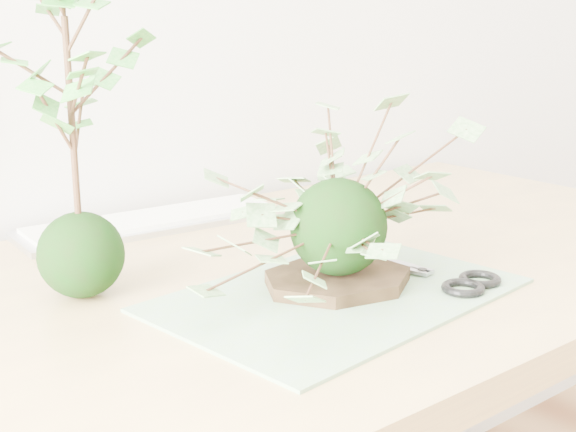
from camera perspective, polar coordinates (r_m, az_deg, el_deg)
The scene contains 7 objects.
desk at distance 0.98m, azimuth -4.95°, elevation -9.92°, with size 1.60×0.70×0.74m.
cutting_mat at distance 0.92m, azimuth 3.56°, elevation -5.61°, with size 0.40×0.27×0.00m, color gray.
stone_dish at distance 0.94m, azimuth 3.54°, elevation -4.52°, with size 0.18×0.18×0.01m, color black.
ivy_kokedama at distance 0.91m, azimuth 3.65°, elevation 2.45°, with size 0.36×0.36×0.23m.
maple_kokedama at distance 0.89m, azimuth -15.50°, elevation 12.00°, with size 0.25×0.25×0.41m.
keyboard at distance 1.22m, azimuth -9.61°, elevation -0.38°, with size 0.41×0.15×0.02m.
scissors at distance 0.97m, azimuth 11.39°, elevation -4.47°, with size 0.10×0.21×0.01m.
Camera 1 is at (-0.53, 0.49, 1.06)m, focal length 50.00 mm.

